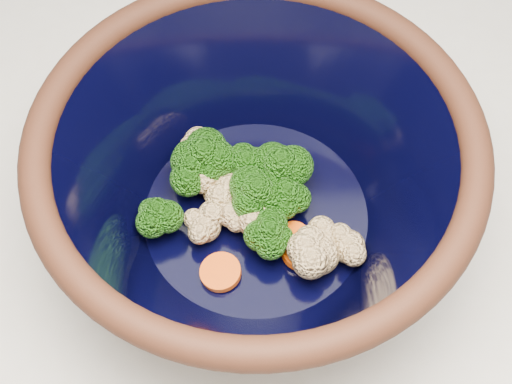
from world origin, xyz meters
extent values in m
cylinder|color=black|center=(-0.10, 0.06, 0.91)|extent=(0.20, 0.20, 0.01)
torus|color=black|center=(-0.10, 0.06, 1.03)|extent=(0.33, 0.33, 0.02)
cylinder|color=black|center=(-0.10, 0.06, 0.93)|extent=(0.19, 0.19, 0.00)
cylinder|color=#608442|center=(-0.14, 0.10, 0.94)|extent=(0.01, 0.01, 0.02)
ellipsoid|color=#226B14|center=(-0.14, 0.10, 0.97)|extent=(0.04, 0.04, 0.04)
cylinder|color=#608442|center=(-0.10, 0.06, 0.94)|extent=(0.01, 0.01, 0.02)
ellipsoid|color=#226B14|center=(-0.10, 0.06, 0.97)|extent=(0.04, 0.04, 0.04)
cylinder|color=#608442|center=(-0.09, 0.03, 0.94)|extent=(0.01, 0.01, 0.02)
ellipsoid|color=#226B14|center=(-0.09, 0.03, 0.96)|extent=(0.04, 0.04, 0.03)
cylinder|color=#608442|center=(-0.11, 0.09, 0.94)|extent=(0.01, 0.01, 0.02)
ellipsoid|color=#226B14|center=(-0.11, 0.09, 0.96)|extent=(0.04, 0.04, 0.03)
cylinder|color=#608442|center=(-0.08, 0.09, 0.94)|extent=(0.01, 0.01, 0.02)
ellipsoid|color=#226B14|center=(-0.08, 0.09, 0.97)|extent=(0.05, 0.05, 0.04)
cylinder|color=#608442|center=(-0.15, 0.09, 0.94)|extent=(0.01, 0.01, 0.02)
ellipsoid|color=#226B14|center=(-0.15, 0.09, 0.96)|extent=(0.04, 0.04, 0.03)
cylinder|color=#608442|center=(-0.18, 0.05, 0.94)|extent=(0.01, 0.01, 0.02)
ellipsoid|color=#226B14|center=(-0.18, 0.05, 0.96)|extent=(0.03, 0.03, 0.03)
cylinder|color=#608442|center=(-0.07, 0.06, 0.94)|extent=(0.01, 0.01, 0.02)
ellipsoid|color=#226B14|center=(-0.07, 0.06, 0.96)|extent=(0.04, 0.04, 0.03)
sphere|color=beige|center=(-0.09, 0.06, 0.95)|extent=(0.03, 0.03, 0.03)
sphere|color=beige|center=(-0.05, 0.01, 0.95)|extent=(0.03, 0.03, 0.03)
sphere|color=beige|center=(-0.11, 0.05, 0.95)|extent=(0.03, 0.03, 0.03)
sphere|color=beige|center=(-0.09, 0.05, 0.95)|extent=(0.03, 0.03, 0.03)
sphere|color=beige|center=(-0.13, 0.08, 0.95)|extent=(0.03, 0.03, 0.03)
sphere|color=beige|center=(-0.05, 0.03, 0.95)|extent=(0.03, 0.03, 0.03)
sphere|color=beige|center=(-0.03, 0.02, 0.95)|extent=(0.03, 0.03, 0.03)
sphere|color=beige|center=(-0.14, 0.11, 0.95)|extent=(0.03, 0.03, 0.03)
sphere|color=beige|center=(-0.09, 0.09, 0.95)|extent=(0.03, 0.03, 0.03)
sphere|color=beige|center=(-0.13, 0.09, 0.95)|extent=(0.03, 0.03, 0.03)
sphere|color=beige|center=(-0.10, 0.05, 0.95)|extent=(0.03, 0.03, 0.03)
sphere|color=beige|center=(-0.14, 0.04, 0.95)|extent=(0.03, 0.03, 0.03)
cylinder|color=#E44F09|center=(-0.12, 0.10, 0.94)|extent=(0.03, 0.03, 0.01)
cylinder|color=#E44F09|center=(-0.06, 0.02, 0.94)|extent=(0.03, 0.03, 0.01)
cylinder|color=#E44F09|center=(-0.13, 0.01, 0.94)|extent=(0.03, 0.03, 0.01)
cylinder|color=#E44F09|center=(-0.07, 0.04, 0.94)|extent=(0.03, 0.03, 0.01)
cylinder|color=#E44F09|center=(-0.12, 0.07, 0.94)|extent=(0.03, 0.03, 0.01)
cylinder|color=#E44F09|center=(-0.10, 0.06, 0.94)|extent=(0.03, 0.03, 0.01)
camera|label=1|loc=(-0.11, -0.23, 1.44)|focal=50.00mm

